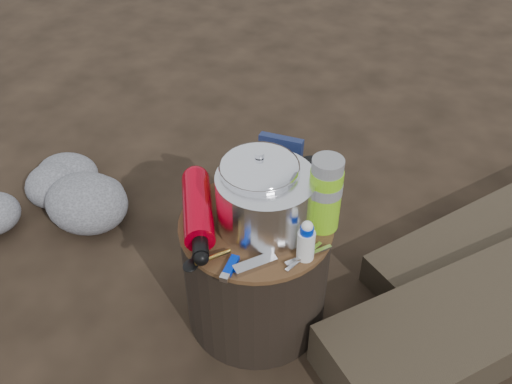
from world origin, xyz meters
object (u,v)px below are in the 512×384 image
at_px(thermos, 325,194).
at_px(stump, 256,270).
at_px(camping_pot, 259,187).
at_px(fuel_bottle, 198,209).
at_px(travel_mug, 311,183).

bearing_deg(thermos, stump, -158.86).
height_order(camping_pot, thermos, thermos).
bearing_deg(fuel_bottle, camping_pot, -2.22).
height_order(thermos, travel_mug, thermos).
xyz_separation_m(stump, camping_pot, (-0.00, 0.03, 0.29)).
xyz_separation_m(fuel_bottle, thermos, (0.30, 0.11, 0.07)).
distance_m(stump, camping_pot, 0.29).
distance_m(fuel_bottle, travel_mug, 0.31).
distance_m(camping_pot, thermos, 0.17).
relative_size(camping_pot, travel_mug, 1.64).
bearing_deg(thermos, camping_pot, -167.65).
bearing_deg(camping_pot, thermos, 12.35).
bearing_deg(fuel_bottle, thermos, -10.77).
bearing_deg(travel_mug, fuel_bottle, -141.55).
xyz_separation_m(camping_pot, fuel_bottle, (-0.14, -0.08, -0.06)).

